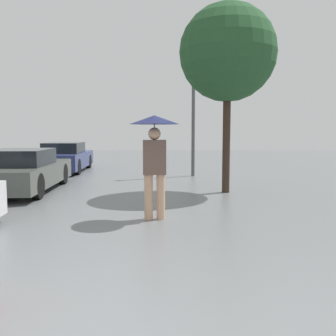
% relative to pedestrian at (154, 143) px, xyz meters
% --- Properties ---
extents(pedestrian, '(0.92, 0.92, 1.93)m').
position_rel_pedestrian_xyz_m(pedestrian, '(0.00, 0.00, 0.00)').
color(pedestrian, tan).
rests_on(pedestrian, ground_plane).
extents(parked_car_middle, '(1.78, 4.27, 1.16)m').
position_rel_pedestrian_xyz_m(parked_car_middle, '(-3.60, 3.47, -0.87)').
color(parked_car_middle, '#4C514C').
rests_on(parked_car_middle, ground_plane).
extents(parked_car_farthest, '(1.63, 4.20, 1.19)m').
position_rel_pedestrian_xyz_m(parked_car_farthest, '(-3.56, 8.59, -0.86)').
color(parked_car_farthest, navy).
rests_on(parked_car_farthest, ground_plane).
extents(tree, '(2.53, 2.53, 4.95)m').
position_rel_pedestrian_xyz_m(tree, '(1.95, 3.00, 2.24)').
color(tree, '#38281E').
rests_on(tree, ground_plane).
extents(street_lamp, '(0.25, 0.25, 4.79)m').
position_rel_pedestrian_xyz_m(street_lamp, '(1.49, 6.75, 1.28)').
color(street_lamp, '#515456').
rests_on(street_lamp, ground_plane).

